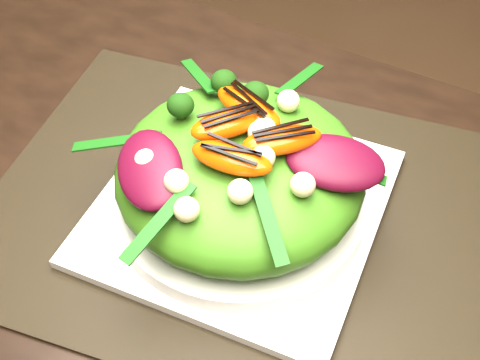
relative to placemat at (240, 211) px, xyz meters
The scene contains 9 objects.
placemat is the anchor object (origin of this frame).
plate_base 0.01m from the placemat, 90.00° to the right, with size 0.25×0.25×0.01m, color silver.
salad_bowl 0.02m from the placemat, 90.00° to the right, with size 0.23×0.23×0.02m, color silver.
lettuce_mound 0.06m from the placemat, 90.00° to the right, with size 0.22×0.22×0.08m, color #3B7215.
radicchio_leaf 0.12m from the placemat, 12.45° to the left, with size 0.08×0.05×0.02m, color #3C0616.
orange_segment 0.10m from the placemat, 77.49° to the left, with size 0.07×0.03×0.02m, color #D33903.
broccoli_floret 0.12m from the placemat, 145.99° to the left, with size 0.03×0.03×0.03m, color #0E370A.
macadamia_nut 0.11m from the placemat, 70.78° to the right, with size 0.02×0.02×0.02m, color beige.
balsamic_drizzle 0.11m from the placemat, 77.49° to the left, with size 0.04×0.00×0.00m, color black.
Camera 1 is at (0.33, -0.15, 1.22)m, focal length 48.00 mm.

